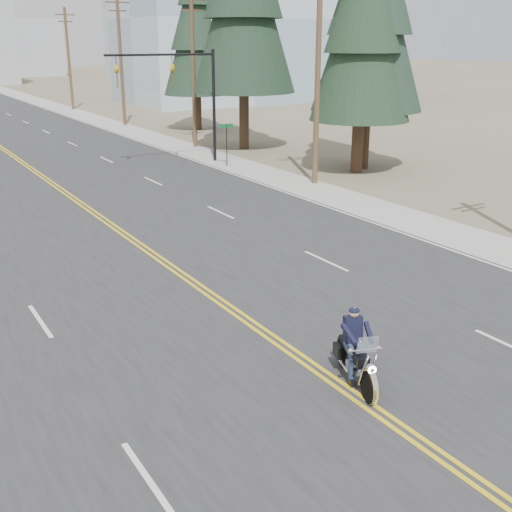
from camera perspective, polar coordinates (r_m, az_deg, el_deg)
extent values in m
cube|color=#A5A5A0|center=(78.16, -16.65, 12.35)|extent=(3.00, 200.00, 0.01)
cylinder|color=black|center=(42.13, -3.76, 13.12)|extent=(0.20, 0.20, 7.00)
cylinder|color=black|center=(40.46, -8.46, 17.28)|extent=(7.00, 0.14, 0.14)
imported|color=#BF8C0C|center=(40.75, -7.48, 16.42)|extent=(0.21, 0.26, 1.30)
imported|color=#BF8C0C|center=(39.47, -12.31, 16.10)|extent=(0.21, 0.26, 1.30)
cylinder|color=black|center=(40.56, -2.62, 9.80)|extent=(0.06, 0.06, 2.60)
cube|color=#0C5926|center=(40.39, -2.65, 11.48)|extent=(0.90, 0.03, 0.25)
cylinder|color=brown|center=(35.12, 5.50, 15.67)|extent=(0.30, 0.30, 11.50)
cylinder|color=brown|center=(48.02, -5.60, 16.14)|extent=(0.30, 0.30, 11.00)
cube|color=brown|center=(48.02, -5.76, 20.91)|extent=(1.60, 0.12, 0.12)
cylinder|color=brown|center=(61.86, -11.92, 16.61)|extent=(0.30, 0.30, 11.50)
cube|color=brown|center=(61.92, -12.24, 21.18)|extent=(2.20, 0.12, 0.12)
cube|color=brown|center=(61.89, -12.20, 20.53)|extent=(1.60, 0.12, 0.12)
cylinder|color=brown|center=(78.08, -16.30, 16.43)|extent=(0.30, 0.30, 11.00)
cube|color=brown|center=(78.11, -16.63, 19.87)|extent=(2.20, 0.12, 0.12)
cube|color=brown|center=(78.08, -16.58, 19.36)|extent=(1.60, 0.12, 0.12)
cube|color=#9EB5CC|center=(85.39, -3.09, 20.26)|extent=(24.00, 16.00, 20.00)
cube|color=#B7BCC6|center=(124.96, -8.83, 19.09)|extent=(16.00, 12.00, 18.00)
cube|color=#B7BCC6|center=(158.77, -19.88, 17.02)|extent=(14.00, 14.00, 12.00)
cylinder|color=#382619|center=(39.01, 8.99, 9.59)|extent=(0.60, 0.60, 3.08)
cone|color=black|center=(38.55, 9.47, 18.65)|extent=(5.81, 5.81, 9.23)
cylinder|color=#382619|center=(40.31, 9.55, 10.16)|extent=(0.77, 0.77, 3.51)
cone|color=black|center=(39.92, 10.12, 20.18)|extent=(6.59, 6.59, 10.54)
cylinder|color=#382619|center=(47.20, -1.07, 11.93)|extent=(0.70, 0.70, 4.02)
cone|color=black|center=(46.95, -1.13, 21.72)|extent=(7.24, 7.24, 12.06)
cylinder|color=#382619|center=(58.03, -5.22, 12.61)|extent=(0.71, 0.71, 3.03)
cone|color=black|center=(57.72, -5.40, 18.61)|extent=(5.66, 5.66, 9.10)
cone|color=black|center=(57.79, -5.49, 21.16)|extent=(4.25, 4.25, 6.82)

